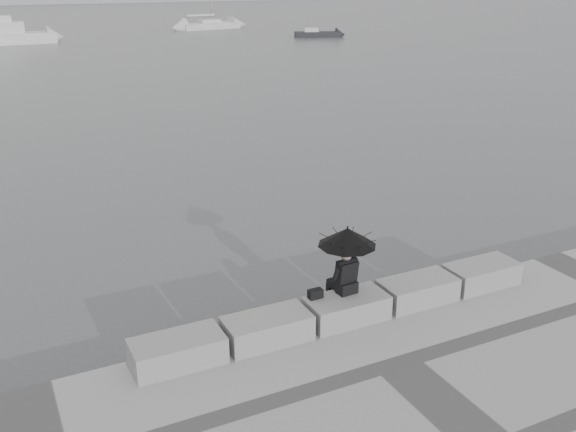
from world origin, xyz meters
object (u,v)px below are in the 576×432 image
sailboat_right (209,25)px  motor_cruiser (11,35)px  seated_person (347,245)px  small_motorboat (318,34)px

sailboat_right → motor_cruiser: (-24.34, -8.54, 0.37)m
seated_person → motor_cruiser: 63.34m
sailboat_right → motor_cruiser: 25.80m
motor_cruiser → small_motorboat: 32.47m
sailboat_right → seated_person: bearing=-118.3°
seated_person → small_motorboat: 63.80m
sailboat_right → motor_cruiser: bearing=-171.3°
seated_person → motor_cruiser: bearing=87.1°
sailboat_right → motor_cruiser: size_ratio=1.49×
small_motorboat → sailboat_right: bearing=135.9°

